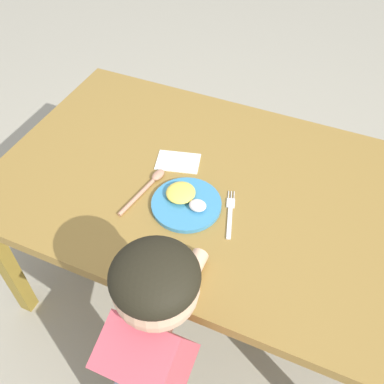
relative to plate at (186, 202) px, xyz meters
name	(u,v)px	position (x,y,z in m)	size (l,w,h in m)	color
ground_plane	(205,285)	(0.03, 0.12, -0.68)	(8.00, 8.00, 0.00)	#9E9885
dining_table	(209,195)	(0.03, 0.12, -0.07)	(1.46, 0.92, 0.67)	olive
plate	(186,202)	(0.00, 0.00, 0.00)	(0.22, 0.22, 0.04)	teal
fork	(230,214)	(0.14, 0.02, -0.01)	(0.07, 0.19, 0.01)	silver
spoon	(149,185)	(-0.15, 0.02, -0.01)	(0.06, 0.24, 0.02)	tan
person	(153,370)	(0.12, -0.48, -0.10)	(0.19, 0.44, 1.00)	#4D515E
napkin	(178,162)	(-0.11, 0.17, -0.01)	(0.15, 0.10, 0.00)	white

